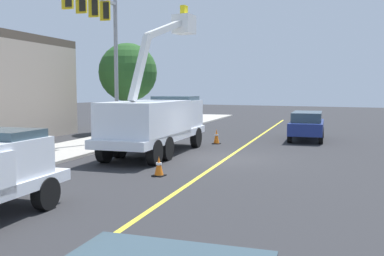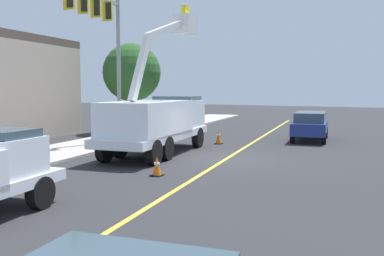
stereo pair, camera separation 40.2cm
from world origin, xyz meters
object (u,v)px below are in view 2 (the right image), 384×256
Objects in this scene: traffic_cone_mid_rear at (219,137)px; traffic_cone_mid_front at (157,166)px; utility_bucket_truck at (158,120)px; passing_minivan at (310,124)px; traffic_signal_mast at (103,31)px.

traffic_cone_mid_front is at bearing -168.37° from traffic_cone_mid_rear.
traffic_cone_mid_rear is (9.08, 1.87, 0.06)m from traffic_cone_mid_front.
traffic_cone_mid_rear is at bearing -12.07° from utility_bucket_truck.
traffic_signal_mast is at bearing 133.36° from passing_minivan.
passing_minivan is 7.17× the size of traffic_cone_mid_front.
traffic_signal_mast is at bearing 52.84° from traffic_cone_mid_front.
traffic_cone_mid_front is (-13.27, 2.21, -0.63)m from passing_minivan.
passing_minivan is at bearing -9.44° from traffic_cone_mid_front.
traffic_signal_mast reaches higher than traffic_cone_mid_front.
passing_minivan is (8.82, -5.07, -0.64)m from utility_bucket_truck.
traffic_signal_mast is at bearing 131.11° from traffic_cone_mid_rear.
passing_minivan is at bearing -46.64° from traffic_signal_mast.
traffic_cone_mid_rear is (4.64, -0.99, -1.21)m from utility_bucket_truck.
traffic_signal_mast is (0.53, 3.71, 4.46)m from utility_bucket_truck.
utility_bucket_truck is 10.31× the size of traffic_cone_mid_rear.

